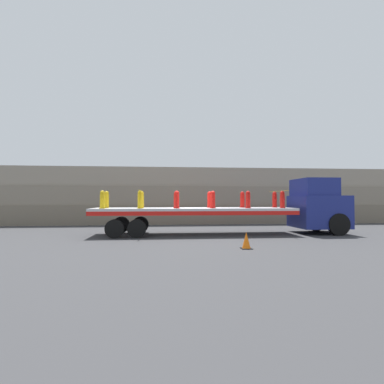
{
  "coord_description": "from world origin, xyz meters",
  "views": [
    {
      "loc": [
        -1.58,
        -15.65,
        1.85
      ],
      "look_at": [
        -0.1,
        0.0,
        2.23
      ],
      "focal_mm": 28.0,
      "sensor_mm": 36.0,
      "label": 1
    }
  ],
  "objects_px": {
    "fire_hydrant_red_near_2": "(177,200)",
    "fire_hydrant_red_near_5": "(282,200)",
    "fire_hydrant_yellow_far_1": "(142,200)",
    "traffic_cone": "(246,241)",
    "fire_hydrant_yellow_far_0": "(107,200)",
    "fire_hydrant_red_near_3": "(213,200)",
    "fire_hydrant_red_far_2": "(176,200)",
    "fire_hydrant_red_far_3": "(210,200)",
    "flatbed_trailer": "(180,213)",
    "fire_hydrant_red_far_5": "(275,200)",
    "fire_hydrant_yellow_near_1": "(140,200)",
    "fire_hydrant_red_near_4": "(248,200)",
    "truck_cab": "(319,206)",
    "fire_hydrant_yellow_near_0": "(102,200)",
    "fire_hydrant_red_far_4": "(242,200)"
  },
  "relations": [
    {
      "from": "fire_hydrant_red_near_2",
      "to": "fire_hydrant_red_near_5",
      "type": "distance_m",
      "value": 5.51
    },
    {
      "from": "fire_hydrant_yellow_far_1",
      "to": "traffic_cone",
      "type": "distance_m",
      "value": 6.91
    },
    {
      "from": "fire_hydrant_yellow_far_0",
      "to": "fire_hydrant_red_near_3",
      "type": "bearing_deg",
      "value": -11.28
    },
    {
      "from": "fire_hydrant_red_near_3",
      "to": "fire_hydrant_red_near_2",
      "type": "bearing_deg",
      "value": 180.0
    },
    {
      "from": "fire_hydrant_red_far_2",
      "to": "fire_hydrant_red_near_2",
      "type": "bearing_deg",
      "value": -90.0
    },
    {
      "from": "fire_hydrant_yellow_far_0",
      "to": "fire_hydrant_red_far_3",
      "type": "relative_size",
      "value": 1.0
    },
    {
      "from": "traffic_cone",
      "to": "flatbed_trailer",
      "type": "bearing_deg",
      "value": 115.31
    },
    {
      "from": "fire_hydrant_yellow_far_0",
      "to": "fire_hydrant_red_far_5",
      "type": "height_order",
      "value": "same"
    },
    {
      "from": "fire_hydrant_yellow_far_0",
      "to": "fire_hydrant_red_far_2",
      "type": "height_order",
      "value": "same"
    },
    {
      "from": "fire_hydrant_yellow_near_1",
      "to": "fire_hydrant_red_far_5",
      "type": "xyz_separation_m",
      "value": [
        7.35,
        1.1,
        0.0
      ]
    },
    {
      "from": "fire_hydrant_red_far_2",
      "to": "fire_hydrant_red_far_5",
      "type": "height_order",
      "value": "same"
    },
    {
      "from": "fire_hydrant_yellow_far_0",
      "to": "fire_hydrant_red_far_2",
      "type": "bearing_deg",
      "value": 0.0
    },
    {
      "from": "flatbed_trailer",
      "to": "fire_hydrant_yellow_far_0",
      "type": "distance_m",
      "value": 3.98
    },
    {
      "from": "fire_hydrant_red_far_3",
      "to": "fire_hydrant_yellow_near_1",
      "type": "bearing_deg",
      "value": -163.35
    },
    {
      "from": "flatbed_trailer",
      "to": "fire_hydrant_red_near_4",
      "type": "relative_size",
      "value": 11.7
    },
    {
      "from": "truck_cab",
      "to": "fire_hydrant_red_near_3",
      "type": "height_order",
      "value": "truck_cab"
    },
    {
      "from": "fire_hydrant_yellow_far_1",
      "to": "fire_hydrant_red_near_4",
      "type": "height_order",
      "value": "same"
    },
    {
      "from": "fire_hydrant_yellow_near_0",
      "to": "fire_hydrant_red_near_4",
      "type": "height_order",
      "value": "same"
    },
    {
      "from": "fire_hydrant_yellow_near_0",
      "to": "fire_hydrant_yellow_far_0",
      "type": "bearing_deg",
      "value": 90.0
    },
    {
      "from": "fire_hydrant_red_far_3",
      "to": "fire_hydrant_red_far_5",
      "type": "height_order",
      "value": "same"
    },
    {
      "from": "fire_hydrant_yellow_far_0",
      "to": "fire_hydrant_yellow_far_1",
      "type": "xyz_separation_m",
      "value": [
        1.84,
        0.0,
        0.0
      ]
    },
    {
      "from": "fire_hydrant_red_far_4",
      "to": "fire_hydrant_red_far_5",
      "type": "distance_m",
      "value": 1.84
    },
    {
      "from": "fire_hydrant_red_near_5",
      "to": "fire_hydrant_red_near_4",
      "type": "bearing_deg",
      "value": 180.0
    },
    {
      "from": "fire_hydrant_yellow_far_1",
      "to": "fire_hydrant_red_far_5",
      "type": "relative_size",
      "value": 1.0
    },
    {
      "from": "fire_hydrant_red_far_3",
      "to": "fire_hydrant_red_far_4",
      "type": "bearing_deg",
      "value": 0.0
    },
    {
      "from": "fire_hydrant_red_near_3",
      "to": "fire_hydrant_red_near_4",
      "type": "distance_m",
      "value": 1.84
    },
    {
      "from": "fire_hydrant_yellow_near_0",
      "to": "fire_hydrant_red_near_5",
      "type": "bearing_deg",
      "value": 0.0
    },
    {
      "from": "fire_hydrant_red_far_2",
      "to": "fire_hydrant_yellow_far_0",
      "type": "bearing_deg",
      "value": 180.0
    },
    {
      "from": "fire_hydrant_yellow_far_1",
      "to": "fire_hydrant_red_far_4",
      "type": "relative_size",
      "value": 1.0
    },
    {
      "from": "fire_hydrant_red_far_4",
      "to": "fire_hydrant_red_near_5",
      "type": "distance_m",
      "value": 2.14
    },
    {
      "from": "fire_hydrant_yellow_far_0",
      "to": "fire_hydrant_red_near_5",
      "type": "distance_m",
      "value": 9.25
    },
    {
      "from": "flatbed_trailer",
      "to": "fire_hydrant_red_near_3",
      "type": "bearing_deg",
      "value": -18.61
    },
    {
      "from": "fire_hydrant_red_near_3",
      "to": "fire_hydrant_red_far_4",
      "type": "bearing_deg",
      "value": 30.89
    },
    {
      "from": "fire_hydrant_red_far_2",
      "to": "fire_hydrant_red_far_5",
      "type": "bearing_deg",
      "value": 0.0
    },
    {
      "from": "fire_hydrant_yellow_near_0",
      "to": "fire_hydrant_red_near_5",
      "type": "distance_m",
      "value": 9.19
    },
    {
      "from": "fire_hydrant_yellow_far_0",
      "to": "fire_hydrant_red_far_5",
      "type": "bearing_deg",
      "value": 0.0
    },
    {
      "from": "fire_hydrant_red_far_2",
      "to": "fire_hydrant_red_far_4",
      "type": "height_order",
      "value": "same"
    },
    {
      "from": "fire_hydrant_red_near_5",
      "to": "flatbed_trailer",
      "type": "bearing_deg",
      "value": 174.09
    },
    {
      "from": "fire_hydrant_red_far_4",
      "to": "fire_hydrant_red_near_4",
      "type": "bearing_deg",
      "value": -90.0
    },
    {
      "from": "fire_hydrant_red_near_4",
      "to": "fire_hydrant_red_far_4",
      "type": "bearing_deg",
      "value": 90.0
    },
    {
      "from": "flatbed_trailer",
      "to": "fire_hydrant_red_far_4",
      "type": "xyz_separation_m",
      "value": [
        3.47,
        0.55,
        0.69
      ]
    },
    {
      "from": "fire_hydrant_yellow_far_1",
      "to": "fire_hydrant_red_near_5",
      "type": "relative_size",
      "value": 1.0
    },
    {
      "from": "fire_hydrant_yellow_far_0",
      "to": "fire_hydrant_red_far_2",
      "type": "relative_size",
      "value": 1.0
    },
    {
      "from": "fire_hydrant_yellow_far_0",
      "to": "fire_hydrant_red_near_4",
      "type": "xyz_separation_m",
      "value": [
        7.35,
        -1.1,
        0.0
      ]
    },
    {
      "from": "traffic_cone",
      "to": "fire_hydrant_red_near_4",
      "type": "bearing_deg",
      "value": 73.07
    },
    {
      "from": "fire_hydrant_yellow_near_0",
      "to": "fire_hydrant_yellow_near_1",
      "type": "distance_m",
      "value": 1.84
    },
    {
      "from": "fire_hydrant_red_near_5",
      "to": "traffic_cone",
      "type": "bearing_deg",
      "value": -126.84
    },
    {
      "from": "traffic_cone",
      "to": "fire_hydrant_yellow_near_1",
      "type": "bearing_deg",
      "value": 135.86
    },
    {
      "from": "fire_hydrant_yellow_far_0",
      "to": "fire_hydrant_yellow_near_1",
      "type": "bearing_deg",
      "value": -30.89
    },
    {
      "from": "fire_hydrant_red_far_2",
      "to": "fire_hydrant_red_far_5",
      "type": "relative_size",
      "value": 1.0
    }
  ]
}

